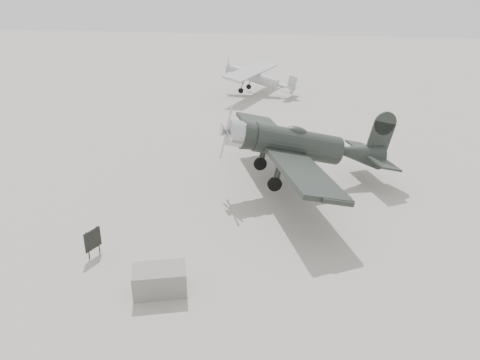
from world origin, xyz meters
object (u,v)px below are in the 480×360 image
object	(u,v)px
lowwing_monoplane	(305,146)
equipment_block	(160,280)
sign_board	(93,240)
highwing_monoplane	(257,76)

from	to	relation	value
lowwing_monoplane	equipment_block	distance (m)	10.90
lowwing_monoplane	sign_board	world-z (taller)	lowwing_monoplane
lowwing_monoplane	highwing_monoplane	bearing A→B (deg)	82.32
lowwing_monoplane	sign_board	bearing A→B (deg)	-154.38
highwing_monoplane	lowwing_monoplane	bearing A→B (deg)	-62.26
sign_board	equipment_block	bearing A→B (deg)	-8.78
highwing_monoplane	equipment_block	xyz separation A→B (m)	(1.07, -30.36, -1.28)
equipment_block	sign_board	bearing A→B (deg)	152.26
lowwing_monoplane	sign_board	size ratio (longest dim) A/B	10.69
equipment_block	sign_board	size ratio (longest dim) A/B	1.55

